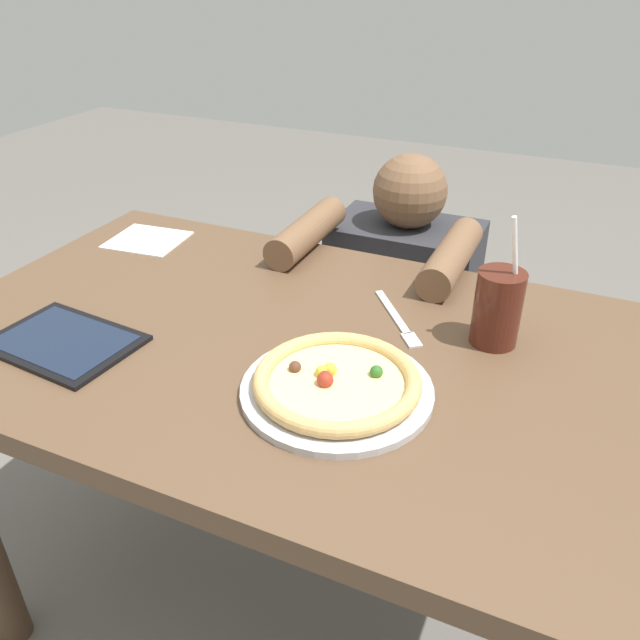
{
  "coord_description": "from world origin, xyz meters",
  "views": [
    {
      "loc": [
        0.43,
        -0.81,
        1.33
      ],
      "look_at": [
        0.05,
        0.03,
        0.78
      ],
      "focal_mm": 35.68,
      "sensor_mm": 36.0,
      "label": 1
    }
  ],
  "objects_px": {
    "fork": "(398,320)",
    "diner_seated": "(398,338)",
    "tablet": "(64,342)",
    "pizza_near": "(337,384)",
    "drink_cup_colored": "(498,308)"
  },
  "relations": [
    {
      "from": "pizza_near",
      "to": "fork",
      "type": "distance_m",
      "value": 0.24
    },
    {
      "from": "pizza_near",
      "to": "fork",
      "type": "xyz_separation_m",
      "value": [
        0.02,
        0.24,
        -0.02
      ]
    },
    {
      "from": "pizza_near",
      "to": "drink_cup_colored",
      "type": "bearing_deg",
      "value": 52.5
    },
    {
      "from": "fork",
      "to": "diner_seated",
      "type": "distance_m",
      "value": 0.57
    },
    {
      "from": "tablet",
      "to": "diner_seated",
      "type": "height_order",
      "value": "diner_seated"
    },
    {
      "from": "pizza_near",
      "to": "fork",
      "type": "bearing_deg",
      "value": 85.6
    },
    {
      "from": "drink_cup_colored",
      "to": "diner_seated",
      "type": "distance_m",
      "value": 0.66
    },
    {
      "from": "tablet",
      "to": "diner_seated",
      "type": "bearing_deg",
      "value": 64.18
    },
    {
      "from": "pizza_near",
      "to": "tablet",
      "type": "relative_size",
      "value": 1.14
    },
    {
      "from": "diner_seated",
      "to": "tablet",
      "type": "bearing_deg",
      "value": -115.82
    },
    {
      "from": "pizza_near",
      "to": "drink_cup_colored",
      "type": "distance_m",
      "value": 0.31
    },
    {
      "from": "pizza_near",
      "to": "tablet",
      "type": "bearing_deg",
      "value": -172.41
    },
    {
      "from": "fork",
      "to": "tablet",
      "type": "distance_m",
      "value": 0.57
    },
    {
      "from": "drink_cup_colored",
      "to": "fork",
      "type": "relative_size",
      "value": 1.33
    },
    {
      "from": "tablet",
      "to": "fork",
      "type": "bearing_deg",
      "value": 31.67
    }
  ]
}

